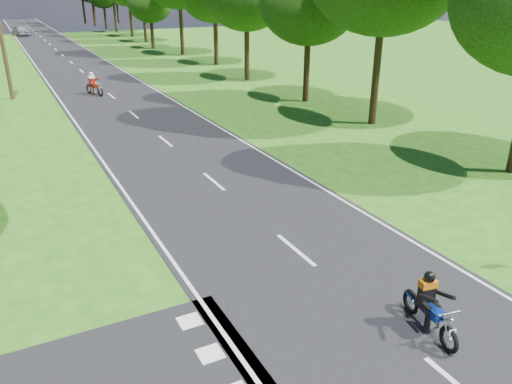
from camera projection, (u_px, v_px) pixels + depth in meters
ground at (337, 285)px, 12.47m from camera, size 160.00×160.00×0.00m
main_road at (63, 55)px, 53.56m from camera, size 7.00×140.00×0.02m
road_markings at (64, 57)px, 51.96m from camera, size 7.40×140.00×0.01m
telegraph_pole at (1, 35)px, 31.39m from camera, size 1.20×0.26×8.00m
rider_near_blue at (431, 304)px, 10.55m from camera, size 0.84×1.72×1.37m
rider_far_red at (94, 84)px, 33.85m from camera, size 1.17×1.94×1.53m
distant_car at (21, 31)px, 74.25m from camera, size 2.68×4.54×1.45m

